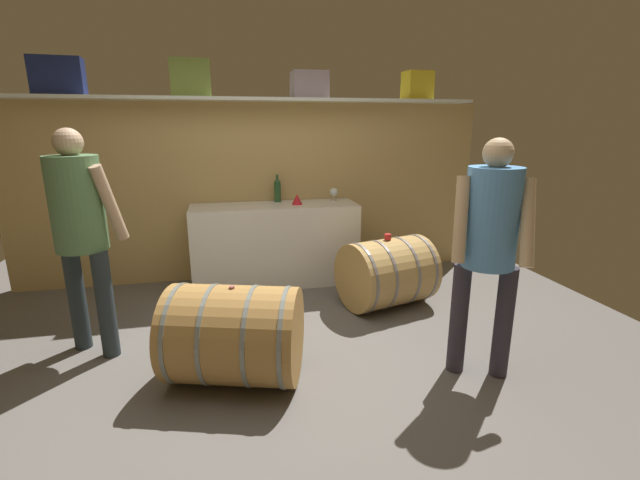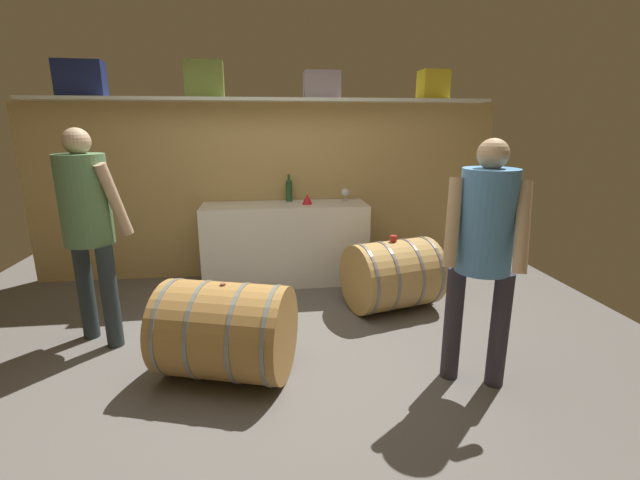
{
  "view_description": "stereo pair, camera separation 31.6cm",
  "coord_description": "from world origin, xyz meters",
  "px_view_note": "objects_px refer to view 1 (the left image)",
  "views": [
    {
      "loc": [
        -0.35,
        -2.71,
        1.67
      ],
      "look_at": [
        0.38,
        0.6,
        0.77
      ],
      "focal_mm": 24.46,
      "sensor_mm": 36.0,
      "label": 1
    },
    {
      "loc": [
        -0.04,
        -2.76,
        1.67
      ],
      "look_at": [
        0.38,
        0.6,
        0.77
      ],
      "focal_mm": 24.46,
      "sensor_mm": 36.0,
      "label": 2
    }
  ],
  "objects_px": {
    "toolcase_grey": "(309,85)",
    "winemaker_pouring": "(80,221)",
    "wine_bottle_green": "(277,190)",
    "tasting_cup": "(388,237)",
    "work_cabinet": "(275,244)",
    "toolcase_yellow": "(417,86)",
    "wine_barrel_far": "(234,334)",
    "visitor_tasting": "(490,236)",
    "wine_glass": "(334,192)",
    "red_funnel": "(297,199)",
    "toolcase_navy": "(58,76)",
    "toolcase_olive": "(191,78)",
    "wine_barrel_near": "(387,273)"
  },
  "relations": [
    {
      "from": "wine_barrel_near",
      "to": "winemaker_pouring",
      "type": "xyz_separation_m",
      "value": [
        -2.46,
        -0.35,
        0.69
      ]
    },
    {
      "from": "toolcase_yellow",
      "to": "work_cabinet",
      "type": "distance_m",
      "value": 2.32
    },
    {
      "from": "wine_bottle_green",
      "to": "visitor_tasting",
      "type": "relative_size",
      "value": 0.18
    },
    {
      "from": "toolcase_yellow",
      "to": "wine_glass",
      "type": "height_order",
      "value": "toolcase_yellow"
    },
    {
      "from": "toolcase_navy",
      "to": "wine_glass",
      "type": "bearing_deg",
      "value": -6.37
    },
    {
      "from": "wine_bottle_green",
      "to": "red_funnel",
      "type": "distance_m",
      "value": 0.29
    },
    {
      "from": "toolcase_olive",
      "to": "red_funnel",
      "type": "bearing_deg",
      "value": -14.35
    },
    {
      "from": "toolcase_olive",
      "to": "winemaker_pouring",
      "type": "relative_size",
      "value": 0.23
    },
    {
      "from": "work_cabinet",
      "to": "toolcase_navy",
      "type": "bearing_deg",
      "value": 174.81
    },
    {
      "from": "work_cabinet",
      "to": "wine_glass",
      "type": "bearing_deg",
      "value": 8.02
    },
    {
      "from": "toolcase_navy",
      "to": "toolcase_olive",
      "type": "xyz_separation_m",
      "value": [
        1.17,
        0.0,
        0.01
      ]
    },
    {
      "from": "toolcase_yellow",
      "to": "wine_barrel_far",
      "type": "bearing_deg",
      "value": -139.69
    },
    {
      "from": "toolcase_navy",
      "to": "winemaker_pouring",
      "type": "bearing_deg",
      "value": -77.21
    },
    {
      "from": "wine_glass",
      "to": "toolcase_yellow",
      "type": "bearing_deg",
      "value": 4.97
    },
    {
      "from": "toolcase_yellow",
      "to": "winemaker_pouring",
      "type": "xyz_separation_m",
      "value": [
        -3.13,
        -1.37,
        -1.07
      ]
    },
    {
      "from": "toolcase_grey",
      "to": "wine_bottle_green",
      "type": "bearing_deg",
      "value": 179.31
    },
    {
      "from": "wine_barrel_near",
      "to": "wine_barrel_far",
      "type": "xyz_separation_m",
      "value": [
        -1.44,
        -0.97,
        0.01
      ]
    },
    {
      "from": "toolcase_olive",
      "to": "toolcase_grey",
      "type": "height_order",
      "value": "toolcase_olive"
    },
    {
      "from": "toolcase_grey",
      "to": "work_cabinet",
      "type": "bearing_deg",
      "value": -156.96
    },
    {
      "from": "wine_glass",
      "to": "red_funnel",
      "type": "bearing_deg",
      "value": -163.94
    },
    {
      "from": "wine_barrel_near",
      "to": "wine_bottle_green",
      "type": "bearing_deg",
      "value": 115.23
    },
    {
      "from": "work_cabinet",
      "to": "red_funnel",
      "type": "height_order",
      "value": "red_funnel"
    },
    {
      "from": "toolcase_olive",
      "to": "winemaker_pouring",
      "type": "height_order",
      "value": "toolcase_olive"
    },
    {
      "from": "wine_bottle_green",
      "to": "toolcase_yellow",
      "type": "bearing_deg",
      "value": -0.15
    },
    {
      "from": "wine_barrel_far",
      "to": "visitor_tasting",
      "type": "bearing_deg",
      "value": 7.51
    },
    {
      "from": "wine_glass",
      "to": "wine_barrel_near",
      "type": "bearing_deg",
      "value": -73.15
    },
    {
      "from": "toolcase_olive",
      "to": "toolcase_grey",
      "type": "relative_size",
      "value": 1.03
    },
    {
      "from": "wine_bottle_green",
      "to": "visitor_tasting",
      "type": "distance_m",
      "value": 2.52
    },
    {
      "from": "visitor_tasting",
      "to": "wine_barrel_near",
      "type": "bearing_deg",
      "value": -55.7
    },
    {
      "from": "wine_bottle_green",
      "to": "wine_barrel_near",
      "type": "distance_m",
      "value": 1.51
    },
    {
      "from": "toolcase_olive",
      "to": "winemaker_pouring",
      "type": "xyz_separation_m",
      "value": [
        -0.75,
        -1.37,
        -1.09
      ]
    },
    {
      "from": "toolcase_navy",
      "to": "visitor_tasting",
      "type": "relative_size",
      "value": 0.27
    },
    {
      "from": "toolcase_yellow",
      "to": "wine_barrel_near",
      "type": "xyz_separation_m",
      "value": [
        -0.67,
        -1.02,
        -1.76
      ]
    },
    {
      "from": "toolcase_yellow",
      "to": "visitor_tasting",
      "type": "distance_m",
      "value": 2.57
    },
    {
      "from": "wine_glass",
      "to": "toolcase_grey",
      "type": "bearing_deg",
      "value": 161.75
    },
    {
      "from": "work_cabinet",
      "to": "toolcase_grey",
      "type": "bearing_deg",
      "value": 23.06
    },
    {
      "from": "toolcase_yellow",
      "to": "toolcase_navy",
      "type": "bearing_deg",
      "value": 176.96
    },
    {
      "from": "toolcase_olive",
      "to": "wine_bottle_green",
      "type": "distance_m",
      "value": 1.39
    },
    {
      "from": "toolcase_grey",
      "to": "toolcase_yellow",
      "type": "bearing_deg",
      "value": -0.02
    },
    {
      "from": "wine_bottle_green",
      "to": "wine_barrel_far",
      "type": "height_order",
      "value": "wine_bottle_green"
    },
    {
      "from": "wine_bottle_green",
      "to": "wine_glass",
      "type": "relative_size",
      "value": 2.03
    },
    {
      "from": "wine_glass",
      "to": "red_funnel",
      "type": "relative_size",
      "value": 1.31
    },
    {
      "from": "tasting_cup",
      "to": "wine_bottle_green",
      "type": "bearing_deg",
      "value": 130.78
    },
    {
      "from": "work_cabinet",
      "to": "wine_barrel_far",
      "type": "xyz_separation_m",
      "value": [
        -0.49,
        -1.81,
        -0.1
      ]
    },
    {
      "from": "toolcase_olive",
      "to": "toolcase_yellow",
      "type": "xyz_separation_m",
      "value": [
        2.38,
        0.0,
        -0.03
      ]
    },
    {
      "from": "wine_barrel_far",
      "to": "visitor_tasting",
      "type": "relative_size",
      "value": 0.63
    },
    {
      "from": "red_funnel",
      "to": "winemaker_pouring",
      "type": "distance_m",
      "value": 2.1
    },
    {
      "from": "toolcase_olive",
      "to": "wine_bottle_green",
      "type": "xyz_separation_m",
      "value": [
        0.82,
        0.0,
        -1.12
      ]
    },
    {
      "from": "toolcase_grey",
      "to": "winemaker_pouring",
      "type": "height_order",
      "value": "toolcase_grey"
    },
    {
      "from": "wine_barrel_far",
      "to": "visitor_tasting",
      "type": "xyz_separation_m",
      "value": [
        1.63,
        -0.28,
        0.65
      ]
    }
  ]
}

